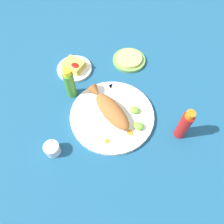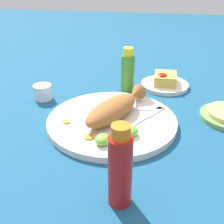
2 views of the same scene
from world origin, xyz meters
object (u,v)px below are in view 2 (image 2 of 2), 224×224
Objects in this scene: fork_near at (139,109)px; hot_sauce_bottle_red at (120,168)px; side_plate_fries at (165,85)px; main_plate at (112,121)px; salt_cup at (43,93)px; fork_far at (146,117)px; fried_fish at (115,108)px; hot_sauce_bottle_green at (128,72)px.

fork_near is 0.35m from hot_sauce_bottle_red.
side_plate_fries is at bearing 53.16° from fork_near.
fork_near is (-0.06, 0.07, 0.01)m from main_plate.
hot_sauce_bottle_red reaches higher than salt_cup.
fork_far is at bearing 101.75° from main_plate.
fried_fish is 1.59× the size of fork_far.
fork_near reaches higher than main_plate.
hot_sauce_bottle_green is 2.65× the size of salt_cup.
hot_sauce_bottle_green is at bearing 53.51° from fork_far.
side_plate_fries is (-0.08, 0.13, -0.07)m from hot_sauce_bottle_green.
fork_near is 1.04× the size of side_plate_fries.
hot_sauce_bottle_red is 0.59m from side_plate_fries.
fork_far is 0.95× the size of side_plate_fries.
fried_fish is 1.54× the size of hot_sauce_bottle_red.
fork_near is at bearing -17.39° from side_plate_fries.
main_plate is at bearing 133.87° from fork_far.
salt_cup is at bearing -69.87° from hot_sauce_bottle_green.
fried_fish reaches higher than fork_near.
salt_cup is (-0.41, -0.32, -0.06)m from hot_sauce_bottle_red.
salt_cup reaches higher than fork_near.
fork_near is at bearing 19.11° from hot_sauce_bottle_green.
salt_cup is 0.44m from side_plate_fries.
main_plate is 0.33m from side_plate_fries.
hot_sauce_bottle_green is 0.93× the size of side_plate_fries.
salt_cup is at bearing -88.14° from fried_fish.
salt_cup reaches higher than main_plate.
fork_near is at bearing 153.15° from fried_fish.
hot_sauce_bottle_red is at bearing -110.08° from fork_near.
fork_far is (-0.02, 0.09, 0.01)m from main_plate.
fried_fish reaches higher than side_plate_fries.
side_plate_fries is (-0.29, 0.14, -0.04)m from fried_fish.
hot_sauce_bottle_green reaches higher than fork_near.
main_plate reaches higher than side_plate_fries.
fried_fish is at bearing 126.76° from fork_far.
fork_near is 0.18m from hot_sauce_bottle_green.
hot_sauce_bottle_green is at bearing -157.73° from fried_fish.
side_plate_fries is (-0.28, 0.05, -0.01)m from fork_far.
hot_sauce_bottle_green reaches higher than fork_far.
fried_fish reaches higher than salt_cup.
hot_sauce_bottle_green is at bearing 110.13° from salt_cup.
fork_near is at bearing 61.24° from fork_far.
main_plate is at bearing 0.00° from fried_fish.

